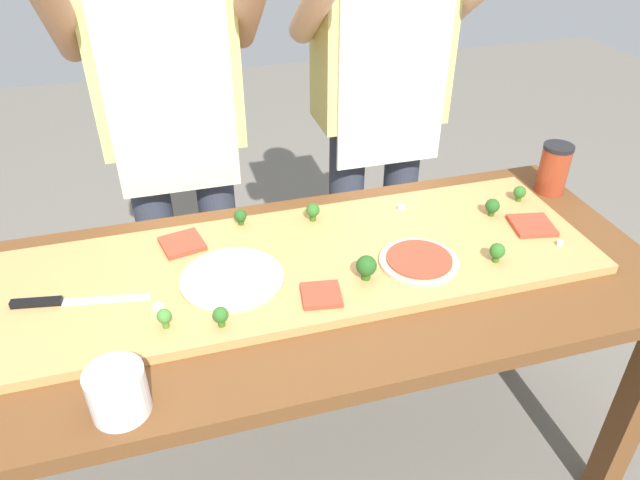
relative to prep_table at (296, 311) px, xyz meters
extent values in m
plane|color=#6B665B|center=(0.00, 0.00, -0.67)|extent=(8.00, 8.00, 0.00)
cube|color=brown|center=(0.85, -0.31, -0.30)|extent=(0.07, 0.07, 0.73)
cube|color=brown|center=(0.85, 0.31, -0.30)|extent=(0.07, 0.07, 0.73)
cube|color=brown|center=(0.00, 0.00, 0.08)|extent=(1.81, 0.75, 0.04)
cube|color=tan|center=(0.02, 0.04, 0.11)|extent=(1.49, 0.48, 0.02)
cube|color=#B7BABF|center=(-0.43, 0.01, 0.13)|extent=(0.19, 0.05, 0.00)
cube|color=black|center=(-0.58, 0.04, 0.13)|extent=(0.11, 0.04, 0.02)
cylinder|color=beige|center=(0.30, -0.05, 0.13)|extent=(0.19, 0.19, 0.01)
cylinder|color=#BC3D28|center=(0.30, -0.05, 0.14)|extent=(0.16, 0.16, 0.01)
cylinder|color=beige|center=(-0.15, 0.01, 0.13)|extent=(0.24, 0.24, 0.01)
cylinder|color=silver|center=(-0.15, 0.01, 0.14)|extent=(0.20, 0.20, 0.01)
cube|color=#BC3D28|center=(-0.25, 0.19, 0.13)|extent=(0.12, 0.12, 0.01)
cube|color=#BC3D28|center=(0.66, 0.02, 0.13)|extent=(0.12, 0.12, 0.01)
cube|color=#BC3D28|center=(0.04, -0.11, 0.13)|extent=(0.10, 0.10, 0.01)
cylinder|color=#366618|center=(0.70, 0.15, 0.13)|extent=(0.02, 0.02, 0.02)
sphere|color=#2D6623|center=(0.70, 0.15, 0.15)|extent=(0.04, 0.04, 0.04)
cylinder|color=#366618|center=(-0.19, -0.14, 0.13)|extent=(0.02, 0.02, 0.02)
sphere|color=#2D6623|center=(-0.19, -0.14, 0.15)|extent=(0.03, 0.03, 0.03)
cylinder|color=#487A23|center=(-0.31, -0.11, 0.13)|extent=(0.01, 0.01, 0.02)
sphere|color=#427F33|center=(-0.31, -0.11, 0.15)|extent=(0.03, 0.03, 0.03)
cylinder|color=#2C5915|center=(0.58, 0.10, 0.13)|extent=(0.02, 0.02, 0.02)
sphere|color=#23561E|center=(0.58, 0.10, 0.15)|extent=(0.04, 0.04, 0.04)
cylinder|color=#2C5915|center=(-0.09, 0.24, 0.13)|extent=(0.02, 0.02, 0.02)
sphere|color=#23561E|center=(-0.09, 0.24, 0.15)|extent=(0.03, 0.03, 0.03)
cylinder|color=#366618|center=(0.10, 0.21, 0.13)|extent=(0.02, 0.02, 0.02)
sphere|color=#2D6623|center=(0.10, 0.21, 0.16)|extent=(0.04, 0.04, 0.04)
cylinder|color=#366618|center=(0.48, -0.09, 0.13)|extent=(0.02, 0.02, 0.02)
sphere|color=#2D6623|center=(0.48, -0.09, 0.15)|extent=(0.04, 0.04, 0.04)
cylinder|color=#2C5915|center=(0.16, -0.07, 0.13)|extent=(0.02, 0.02, 0.02)
sphere|color=#23561E|center=(0.16, -0.07, 0.16)|extent=(0.05, 0.05, 0.05)
cube|color=silver|center=(0.36, 0.20, 0.13)|extent=(0.02, 0.02, 0.02)
cube|color=white|center=(-0.32, -0.06, 0.13)|extent=(0.03, 0.03, 0.02)
cube|color=white|center=(0.68, -0.08, 0.13)|extent=(0.02, 0.02, 0.01)
cylinder|color=white|center=(-0.40, -0.30, 0.15)|extent=(0.11, 0.11, 0.10)
cylinder|color=white|center=(-0.40, -0.30, 0.13)|extent=(0.10, 0.10, 0.05)
cylinder|color=#99381E|center=(0.84, 0.21, 0.17)|extent=(0.09, 0.09, 0.14)
cylinder|color=black|center=(0.84, 0.21, 0.24)|extent=(0.09, 0.09, 0.01)
cylinder|color=#333847|center=(-0.32, 0.58, -0.22)|extent=(0.12, 0.12, 0.90)
cylinder|color=#333847|center=(-0.12, 0.58, -0.22)|extent=(0.12, 0.12, 0.90)
cube|color=#D1C670|center=(-0.22, 0.58, 0.51)|extent=(0.40, 0.20, 0.55)
cube|color=beige|center=(-0.22, 0.48, 0.43)|extent=(0.34, 0.01, 0.60)
cylinder|color=tan|center=(-0.45, 0.48, 0.63)|extent=(0.08, 0.39, 0.31)
cylinder|color=tan|center=(0.01, 0.48, 0.63)|extent=(0.08, 0.39, 0.31)
cylinder|color=#333847|center=(0.33, 0.58, -0.22)|extent=(0.12, 0.12, 0.90)
cylinder|color=#333847|center=(0.53, 0.58, -0.22)|extent=(0.12, 0.12, 0.90)
cube|color=#D1C670|center=(0.43, 0.58, 0.51)|extent=(0.40, 0.20, 0.55)
cube|color=white|center=(0.43, 0.48, 0.43)|extent=(0.34, 0.01, 0.60)
cylinder|color=#DBB293|center=(0.20, 0.48, 0.63)|extent=(0.08, 0.39, 0.31)
camera|label=1|loc=(-0.25, -1.11, 0.98)|focal=33.34mm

